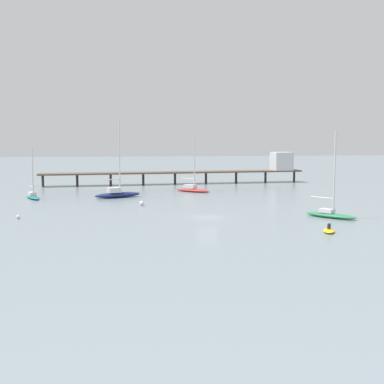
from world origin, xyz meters
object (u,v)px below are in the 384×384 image
sailboat_navy (117,193)px  sailboat_red (192,188)px  sailboat_green (330,213)px  mooring_buoy_far (142,203)px  sailboat_teal (33,195)px  mooring_buoy_outer (18,217)px  dinghy_yellow (329,230)px  pier (227,167)px

sailboat_navy → sailboat_red: 15.44m
sailboat_green → mooring_buoy_far: bearing=148.5°
sailboat_teal → mooring_buoy_outer: size_ratio=16.65×
mooring_buoy_outer → mooring_buoy_far: bearing=34.2°
sailboat_green → mooring_buoy_far: size_ratio=15.39×
sailboat_green → dinghy_yellow: sailboat_green is taller
mooring_buoy_far → sailboat_teal: bearing=147.7°
sailboat_navy → sailboat_red: sailboat_navy is taller
sailboat_navy → sailboat_red: size_ratio=1.23×
pier → mooring_buoy_far: pier is taller
dinghy_yellow → mooring_buoy_outer: size_ratio=5.76×
sailboat_red → mooring_buoy_outer: 38.29m
mooring_buoy_outer → sailboat_red: bearing=48.9°
pier → sailboat_green: 49.54m
mooring_buoy_far → mooring_buoy_outer: 18.70m
mooring_buoy_outer → sailboat_green: bearing=-5.5°
pier → dinghy_yellow: size_ratio=19.49×
sailboat_navy → dinghy_yellow: bearing=-56.5°
pier → sailboat_navy: size_ratio=4.34×
sailboat_teal → sailboat_green: sailboat_green is taller
mooring_buoy_far → sailboat_red: bearing=62.1°
sailboat_navy → mooring_buoy_far: size_ratio=18.56×
sailboat_teal → mooring_buoy_far: (17.48, -11.04, -0.22)m
mooring_buoy_far → mooring_buoy_outer: (-15.47, -10.52, -0.10)m
dinghy_yellow → sailboat_teal: bearing=136.4°
sailboat_navy → sailboat_teal: size_ratio=1.55×
pier → mooring_buoy_outer: 57.47m
sailboat_red → mooring_buoy_far: sailboat_red is taller
sailboat_teal → mooring_buoy_far: size_ratio=11.96×
pier → mooring_buoy_far: 40.20m
sailboat_navy → mooring_buoy_far: sailboat_navy is taller
sailboat_green → mooring_buoy_far: sailboat_green is taller
mooring_buoy_far → mooring_buoy_outer: mooring_buoy_far is taller
sailboat_navy → sailboat_teal: 13.70m
sailboat_red → dinghy_yellow: 43.20m
sailboat_red → mooring_buoy_outer: (-25.18, -28.84, -0.38)m
dinghy_yellow → mooring_buoy_outer: dinghy_yellow is taller
sailboat_teal → sailboat_red: 28.15m
sailboat_navy → sailboat_teal: sailboat_navy is taller
mooring_buoy_outer → sailboat_teal: bearing=95.3°
sailboat_navy → mooring_buoy_outer: 24.33m
sailboat_green → dinghy_yellow: bearing=-112.4°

